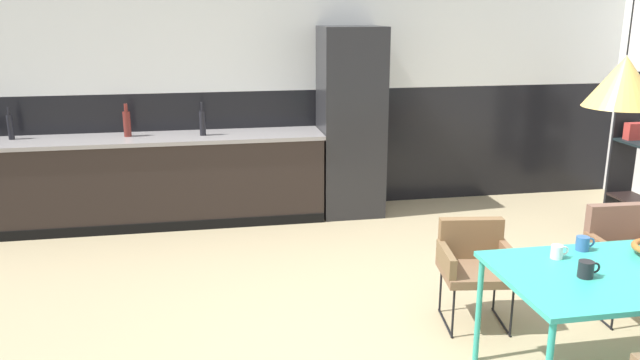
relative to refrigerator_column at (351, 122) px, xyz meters
The scene contains 13 objects.
back_wall_splashback_dark 0.59m from the refrigerator_column, 131.71° to the left, with size 7.47×0.12×1.31m, color black.
back_wall_panel_upper 1.09m from the refrigerator_column, 131.71° to the left, with size 7.47×0.12×1.31m, color silver.
kitchen_counter 2.19m from the refrigerator_column, behind, with size 3.59×0.63×0.92m.
refrigerator_column is the anchor object (origin of this frame).
armchair_far_side 3.04m from the refrigerator_column, 62.02° to the right, with size 0.51×0.49×0.79m.
armchair_by_stool 2.65m from the refrigerator_column, 83.48° to the right, with size 0.54×0.53×0.72m.
mug_dark_espresso 3.31m from the refrigerator_column, 81.38° to the right, with size 0.11×0.07×0.08m.
mug_tall_blue 3.26m from the refrigerator_column, 77.24° to the right, with size 0.12×0.08×0.09m.
mug_glass_clear 3.59m from the refrigerator_column, 81.91° to the right, with size 0.13×0.08×0.09m.
bottle_spice_small 1.55m from the refrigerator_column, behind, with size 0.06×0.06×0.34m.
bottle_oil_tall 2.30m from the refrigerator_column, behind, with size 0.07×0.07×0.33m.
bottle_wine_green 3.41m from the refrigerator_column, behind, with size 0.06×0.06×0.33m.
pendant_lamp_over_table_near 3.69m from the refrigerator_column, 80.72° to the right, with size 0.39×0.39×0.90m.
Camera 1 is at (-1.20, -3.35, 2.16)m, focal length 35.35 mm.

